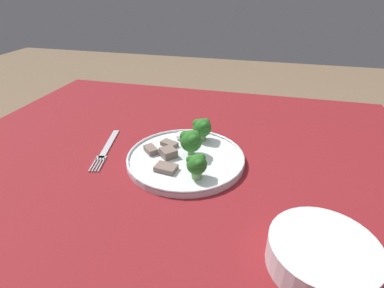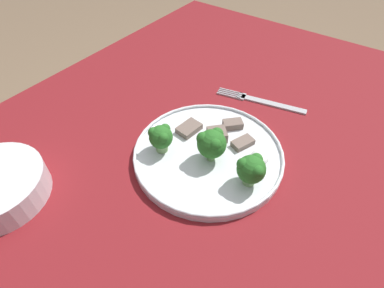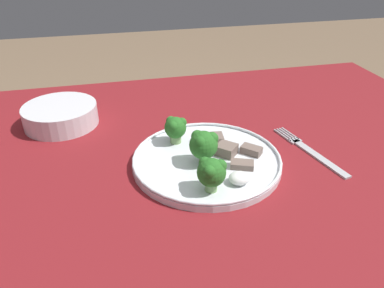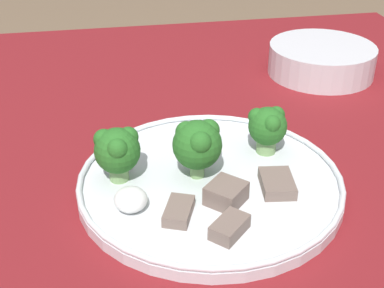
% 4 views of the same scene
% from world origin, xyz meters
% --- Properties ---
extents(table, '(1.17, 0.98, 0.71)m').
position_xyz_m(table, '(0.00, 0.00, 0.62)').
color(table, maroon).
rests_on(table, ground_plane).
extents(dinner_plate, '(0.27, 0.27, 0.02)m').
position_xyz_m(dinner_plate, '(-0.03, 0.02, 0.72)').
color(dinner_plate, white).
rests_on(dinner_plate, table).
extents(fork, '(0.06, 0.20, 0.00)m').
position_xyz_m(fork, '(0.18, 0.02, 0.72)').
color(fork, '#B2B2B7').
rests_on(fork, table).
extents(cream_bowl, '(0.16, 0.16, 0.05)m').
position_xyz_m(cream_bowl, '(-0.30, 0.25, 0.73)').
color(cream_bowl, silver).
rests_on(cream_bowl, table).
extents(broccoli_floret_near_rim_left, '(0.04, 0.04, 0.05)m').
position_xyz_m(broccoli_floret_near_rim_left, '(-0.08, 0.09, 0.76)').
color(broccoli_floret_near_rim_left, '#7FA866').
rests_on(broccoli_floret_near_rim_left, dinner_plate).
extents(broccoli_floret_center_left, '(0.05, 0.05, 0.06)m').
position_xyz_m(broccoli_floret_center_left, '(-0.05, -0.07, 0.76)').
color(broccoli_floret_center_left, '#7FA866').
rests_on(broccoli_floret_center_left, dinner_plate).
extents(broccoli_floret_back_left, '(0.05, 0.05, 0.06)m').
position_xyz_m(broccoli_floret_back_left, '(-0.04, 0.01, 0.76)').
color(broccoli_floret_back_left, '#7FA866').
rests_on(broccoli_floret_back_left, dinner_plate).
extents(meat_slice_front_slice, '(0.05, 0.04, 0.01)m').
position_xyz_m(meat_slice_front_slice, '(0.02, -0.02, 0.73)').
color(meat_slice_front_slice, '#756056').
rests_on(meat_slice_front_slice, dinner_plate).
extents(meat_slice_middle_slice, '(0.05, 0.04, 0.01)m').
position_xyz_m(meat_slice_middle_slice, '(-0.01, 0.08, 0.73)').
color(meat_slice_middle_slice, '#756056').
rests_on(meat_slice_middle_slice, dinner_plate).
extents(meat_slice_rear_slice, '(0.05, 0.05, 0.02)m').
position_xyz_m(meat_slice_rear_slice, '(0.01, 0.03, 0.74)').
color(meat_slice_rear_slice, '#756056').
rests_on(meat_slice_rear_slice, dinner_plate).
extents(meat_slice_edge_slice, '(0.04, 0.04, 0.01)m').
position_xyz_m(meat_slice_edge_slice, '(0.05, 0.02, 0.73)').
color(meat_slice_edge_slice, '#756056').
rests_on(meat_slice_edge_slice, dinner_plate).
extents(sauce_dollop, '(0.04, 0.03, 0.02)m').
position_xyz_m(sauce_dollop, '(-0.00, -0.06, 0.74)').
color(sauce_dollop, white).
rests_on(sauce_dollop, dinner_plate).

